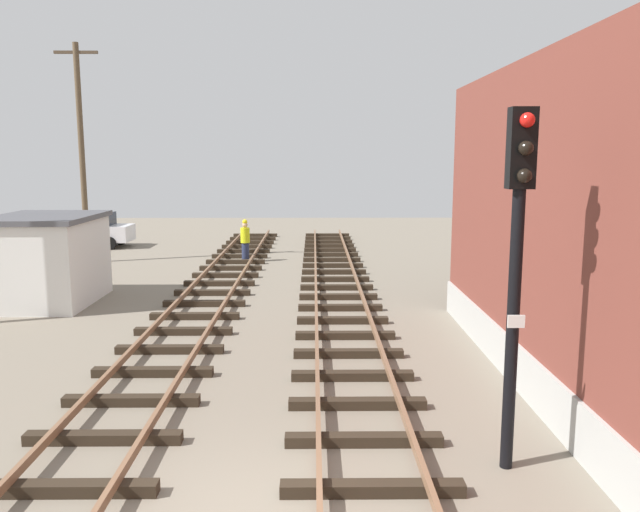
{
  "coord_description": "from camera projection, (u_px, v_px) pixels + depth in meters",
  "views": [
    {
      "loc": [
        0.64,
        -7.06,
        4.51
      ],
      "look_at": [
        0.8,
        9.25,
        1.92
      ],
      "focal_mm": 34.96,
      "sensor_mm": 36.0,
      "label": 1
    }
  ],
  "objects": [
    {
      "name": "track_worker_foreground",
      "position": [
        245.0,
        241.0,
        27.05
      ],
      "size": [
        0.4,
        0.4,
        1.87
      ],
      "color": "#262D4C",
      "rests_on": "ground"
    },
    {
      "name": "control_hut",
      "position": [
        47.0,
        259.0,
        19.32
      ],
      "size": [
        3.0,
        3.8,
        2.76
      ],
      "color": "silver",
      "rests_on": "ground"
    },
    {
      "name": "signal_mast",
      "position": [
        517.0,
        248.0,
        8.65
      ],
      "size": [
        0.36,
        0.4,
        5.18
      ],
      "color": "black",
      "rests_on": "ground"
    },
    {
      "name": "utility_pole_far",
      "position": [
        82.0,
        151.0,
        26.32
      ],
      "size": [
        1.8,
        0.24,
        9.21
      ],
      "color": "brown",
      "rests_on": "ground"
    },
    {
      "name": "parked_car_white",
      "position": [
        89.0,
        230.0,
        31.55
      ],
      "size": [
        4.2,
        2.04,
        1.76
      ],
      "color": "silver",
      "rests_on": "ground"
    }
  ]
}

